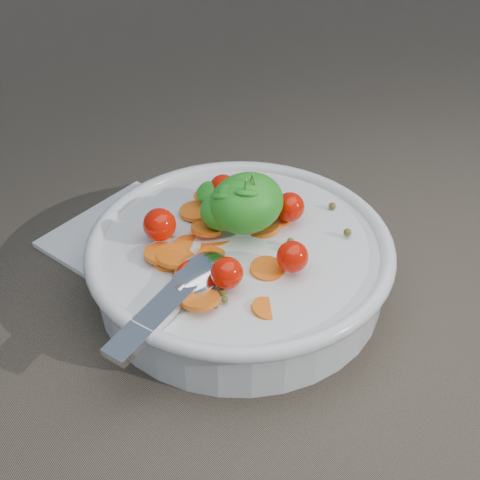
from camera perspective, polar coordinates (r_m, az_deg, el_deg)
ground at (r=0.61m, az=-0.33°, el=-6.68°), size 6.00×6.00×0.00m
bowl at (r=0.61m, az=-0.06°, el=-1.79°), size 0.33×0.31×0.13m
napkin at (r=0.71m, az=-10.44°, el=0.60°), size 0.20×0.18×0.01m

